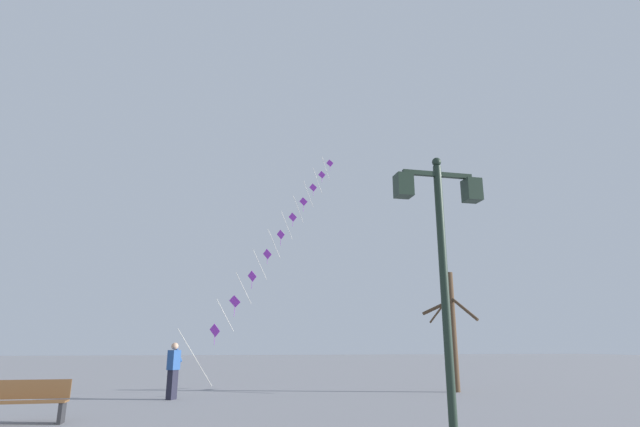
{
  "coord_description": "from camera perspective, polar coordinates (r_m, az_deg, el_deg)",
  "views": [
    {
      "loc": [
        -1.33,
        -1.05,
        1.59
      ],
      "look_at": [
        2.1,
        14.55,
        5.85
      ],
      "focal_mm": 28.07,
      "sensor_mm": 36.0,
      "label": 1
    }
  ],
  "objects": [
    {
      "name": "park_bench",
      "position": [
        13.0,
        -30.39,
        -18.02
      ],
      "size": [
        1.6,
        0.45,
        0.89
      ],
      "rotation": [
        0.0,
        0.0,
        0.01
      ],
      "color": "brown",
      "rests_on": "ground_plane"
    },
    {
      "name": "kite_flyer",
      "position": [
        17.05,
        -16.37,
        -16.65
      ],
      "size": [
        0.46,
        0.6,
        1.71
      ],
      "rotation": [
        0.0,
        0.0,
        1.01
      ],
      "color": "#1E1E2D",
      "rests_on": "ground_plane"
    },
    {
      "name": "bare_tree",
      "position": [
        19.67,
        14.81,
        -12.41
      ],
      "size": [
        1.29,
        2.14,
        4.32
      ],
      "color": "#4C3826",
      "rests_on": "ground_plane"
    },
    {
      "name": "ground_plane",
      "position": [
        21.15,
        -9.27,
        -19.05
      ],
      "size": [
        160.0,
        160.0,
        0.0
      ],
      "primitive_type": "plane",
      "color": "gray"
    },
    {
      "name": "kite_train",
      "position": [
        24.73,
        -4.41,
        -2.31
      ],
      "size": [
        8.22,
        11.08,
        13.08
      ],
      "color": "brown",
      "rests_on": "ground_plane"
    },
    {
      "name": "twin_lantern_lamp_post",
      "position": [
        8.7,
        13.68,
        -2.89
      ],
      "size": [
        1.56,
        0.28,
        4.81
      ],
      "color": "#1E2D23",
      "rests_on": "ground_plane"
    }
  ]
}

